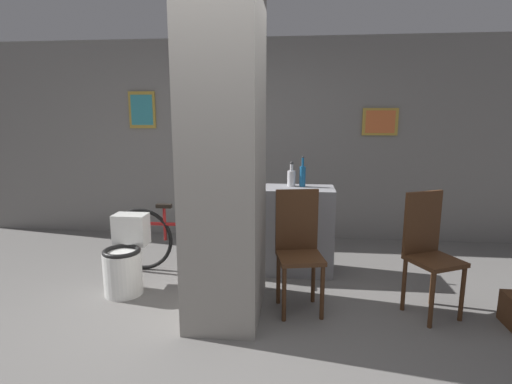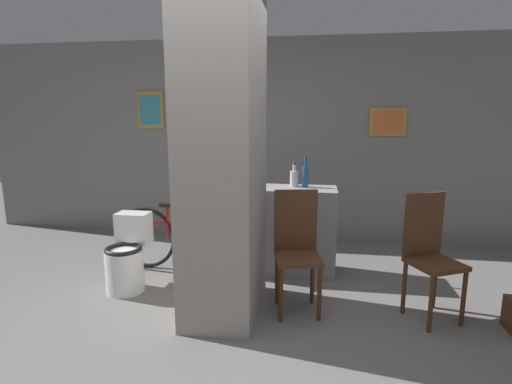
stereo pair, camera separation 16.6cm
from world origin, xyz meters
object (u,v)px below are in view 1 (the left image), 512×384
(toilet, at_px, (125,260))
(chair_near_pillar, at_px, (298,245))
(bicycle, at_px, (190,239))
(chair_by_doorway, at_px, (429,249))
(bottle_tall, at_px, (303,175))

(toilet, bearing_deg, chair_near_pillar, -5.45)
(chair_near_pillar, distance_m, bicycle, 1.34)
(chair_by_doorway, distance_m, bottle_tall, 1.42)
(toilet, bearing_deg, bicycle, 48.18)
(toilet, relative_size, bottle_tall, 2.18)
(chair_by_doorway, relative_size, bicycle, 0.59)
(chair_by_doorway, bearing_deg, bicycle, 136.95)
(chair_near_pillar, bearing_deg, toilet, 163.33)
(chair_near_pillar, relative_size, chair_by_doorway, 1.00)
(toilet, bearing_deg, chair_by_doorway, -2.62)
(chair_near_pillar, height_order, bicycle, chair_near_pillar)
(chair_by_doorway, xyz_separation_m, bottle_tall, (-1.03, 0.85, 0.47))
(bottle_tall, bearing_deg, bicycle, -170.52)
(chair_by_doorway, relative_size, bottle_tall, 3.16)
(bicycle, height_order, bottle_tall, bottle_tall)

